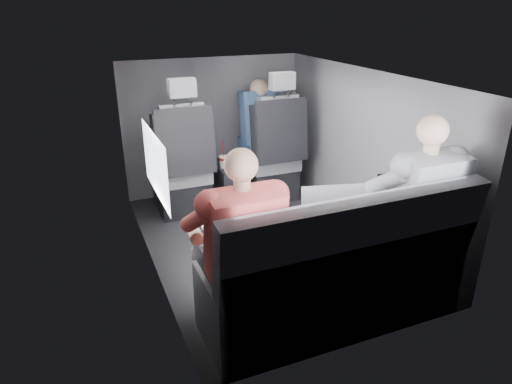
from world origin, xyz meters
name	(u,v)px	position (x,y,z in m)	size (l,w,h in m)	color
floor	(264,243)	(0.00, 0.00, 0.00)	(2.60, 2.60, 0.00)	black
ceiling	(266,76)	(0.00, 0.00, 1.35)	(2.60, 2.60, 0.00)	#B2B2AD
panel_left	(147,182)	(-0.90, 0.00, 0.68)	(0.02, 2.60, 1.35)	#56565B
panel_right	(364,152)	(0.90, 0.00, 0.68)	(0.02, 2.60, 1.35)	#56565B
panel_front	(213,126)	(0.00, 1.30, 0.68)	(1.80, 0.02, 1.35)	#56565B
panel_back	(365,242)	(0.00, -1.30, 0.68)	(1.80, 0.02, 1.35)	#56565B
side_window	(155,164)	(-0.88, -0.30, 0.90)	(0.02, 0.75, 0.42)	white
seatbelt	(281,124)	(0.45, 0.67, 0.80)	(0.05, 0.01, 0.65)	black
front_seat_left	(183,172)	(-0.45, 0.84, 0.40)	(0.52, 0.58, 1.26)	black
front_seat_right	(272,160)	(0.45, 0.84, 0.40)	(0.52, 0.58, 1.26)	black
center_console	(228,184)	(0.00, 0.88, 0.20)	(0.24, 0.48, 0.41)	black
rear_bench	(336,278)	(0.00, -1.06, 0.31)	(1.60, 0.57, 0.92)	slate
soda_cup	(223,162)	(-0.07, 0.80, 0.47)	(0.09, 0.09, 0.26)	white
laptop_white	(233,227)	(-0.55, -0.79, 0.63)	(0.32, 0.31, 0.23)	silver
laptop_silver	(324,213)	(0.02, -0.85, 0.64)	(0.44, 0.43, 0.27)	silver
laptop_black	(392,197)	(0.57, -0.79, 0.63)	(0.39, 0.43, 0.23)	black
passenger_rear_left	(235,244)	(-0.60, -0.97, 0.62)	(0.48, 0.60, 1.19)	#36353B
passenger_rear_right	(409,206)	(0.57, -0.97, 0.64)	(0.52, 0.63, 1.25)	navy
passenger_front_right	(259,120)	(0.42, 1.10, 0.74)	(0.37, 0.37, 0.71)	navy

